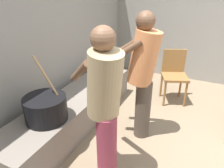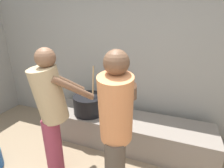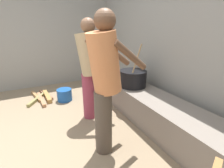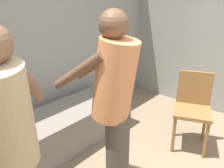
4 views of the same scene
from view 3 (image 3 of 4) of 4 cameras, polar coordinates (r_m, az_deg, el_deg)
The scene contains 9 objects.
ground_plane at distance 2.27m, azimuth -27.53°, elevation -22.00°, with size 10.48×10.48×0.00m, color #847056.
block_enclosure_left at distance 4.39m, azimuth -30.40°, elevation 13.57°, with size 0.20×4.78×2.33m, color gray.
block_enclosure_rear at distance 2.74m, azimuth 23.54°, elevation 12.54°, with size 5.44×0.20×2.33m, color gray.
hearth_ledge at distance 2.57m, azimuth 14.99°, elevation -9.10°, with size 2.52×0.60×0.45m, color slate.
cooking_pot_main at distance 2.81m, azimuth 7.53°, elevation 2.07°, with size 0.47×0.47×0.74m.
cook_in_orange_shirt at distance 1.68m, azimuth -2.49°, elevation 1.97°, with size 0.44×0.71×1.60m.
cook_in_tan_shirt at distance 2.44m, azimuth -8.13°, elevation 6.73°, with size 0.65×0.71×1.56m.
bucket_blue_plastic at distance 3.42m, azimuth -16.73°, elevation -3.76°, with size 0.30×0.30×0.24m, color #194C99.
firewood_pile at distance 3.70m, azimuth -23.79°, elevation -4.34°, with size 0.90×0.50×0.08m.
Camera 3 is at (1.75, 0.20, 1.42)m, focal length 25.37 mm.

